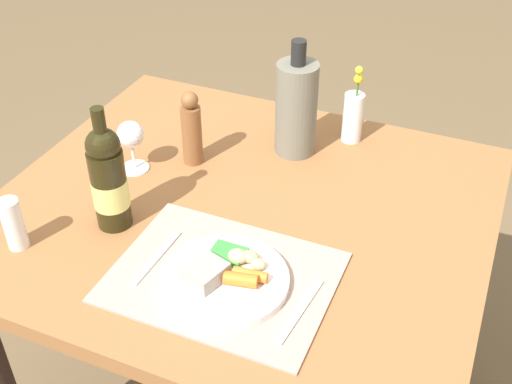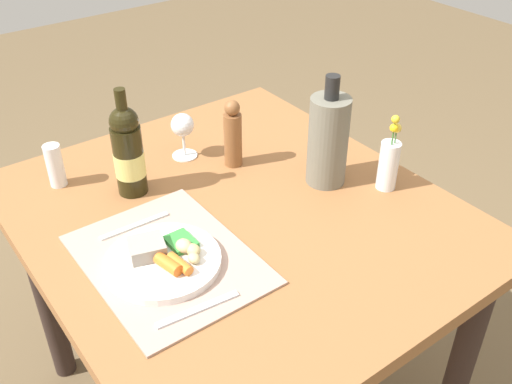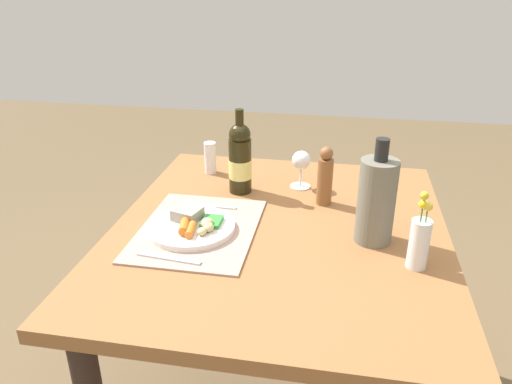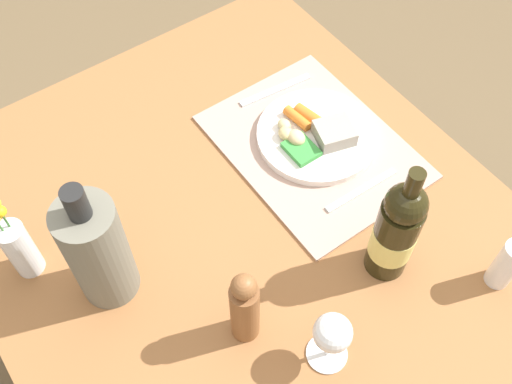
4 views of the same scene
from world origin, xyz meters
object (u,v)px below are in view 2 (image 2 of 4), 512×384
object	(u,v)px
dinner_plate	(164,259)
cooler_bottle	(328,140)
dining_table	(238,245)
knife	(198,309)
salt_shaker	(55,166)
wine_bottle	(128,152)
flower_vase	(389,162)
wine_glass	(183,127)
fork	(135,226)
pepper_mill	(233,135)

from	to	relation	value
dinner_plate	cooler_bottle	xyz separation A→B (m)	(-0.04, 0.51, 0.10)
dining_table	knife	xyz separation A→B (m)	(0.24, -0.26, 0.12)
salt_shaker	wine_bottle	xyz separation A→B (m)	(0.15, 0.14, 0.06)
dining_table	flower_vase	world-z (taller)	flower_vase
cooler_bottle	wine_glass	xyz separation A→B (m)	(-0.33, -0.24, -0.03)
knife	wine_bottle	bearing A→B (deg)	174.64
wine_bottle	flower_vase	bearing A→B (deg)	54.92
dinner_plate	cooler_bottle	bearing A→B (deg)	94.91
dinner_plate	fork	size ratio (longest dim) A/B	1.47
fork	wine_glass	size ratio (longest dim) A/B	1.32
knife	wine_bottle	distance (m)	0.49
knife	flower_vase	bearing A→B (deg)	103.83
flower_vase	wine_glass	bearing A→B (deg)	-142.92
fork	wine_glass	xyz separation A→B (m)	(-0.22, 0.27, 0.08)
fork	wine_bottle	world-z (taller)	wine_bottle
cooler_bottle	flower_vase	world-z (taller)	cooler_bottle
cooler_bottle	salt_shaker	distance (m)	0.71
wine_glass	wine_bottle	xyz separation A→B (m)	(0.07, -0.20, 0.03)
dining_table	fork	distance (m)	0.28
salt_shaker	wine_glass	world-z (taller)	wine_glass
dining_table	pepper_mill	xyz separation A→B (m)	(-0.19, 0.12, 0.20)
knife	cooler_bottle	distance (m)	0.58
dinner_plate	wine_glass	distance (m)	0.47
pepper_mill	dinner_plate	bearing A→B (deg)	-54.63
cooler_bottle	wine_glass	world-z (taller)	cooler_bottle
cooler_bottle	salt_shaker	xyz separation A→B (m)	(-0.41, -0.58, -0.07)
wine_glass	wine_bottle	world-z (taller)	wine_bottle
dinner_plate	knife	world-z (taller)	dinner_plate
knife	salt_shaker	size ratio (longest dim) A/B	1.52
salt_shaker	wine_bottle	distance (m)	0.21
dining_table	pepper_mill	distance (m)	0.30
fork	salt_shaker	bearing A→B (deg)	-163.95
dining_table	wine_glass	bearing A→B (deg)	173.99
wine_glass	dinner_plate	bearing A→B (deg)	-36.39
wine_bottle	fork	bearing A→B (deg)	-25.60
fork	pepper_mill	size ratio (longest dim) A/B	0.90
cooler_bottle	salt_shaker	world-z (taller)	cooler_bottle
cooler_bottle	salt_shaker	size ratio (longest dim) A/B	2.54
wine_bottle	knife	bearing A→B (deg)	-11.29
dinner_plate	fork	distance (m)	0.16
dinner_plate	salt_shaker	bearing A→B (deg)	-171.77
salt_shaker	dining_table	bearing A→B (deg)	39.56
dining_table	pepper_mill	world-z (taller)	pepper_mill
dining_table	cooler_bottle	distance (m)	0.36
knife	dinner_plate	bearing A→B (deg)	-178.90
dining_table	fork	xyz separation A→B (m)	(-0.09, -0.24, 0.12)
fork	wine_bottle	xyz separation A→B (m)	(-0.15, 0.07, 0.11)
knife	wine_bottle	world-z (taller)	wine_bottle
salt_shaker	wine_bottle	world-z (taller)	wine_bottle
pepper_mill	fork	bearing A→B (deg)	-74.14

